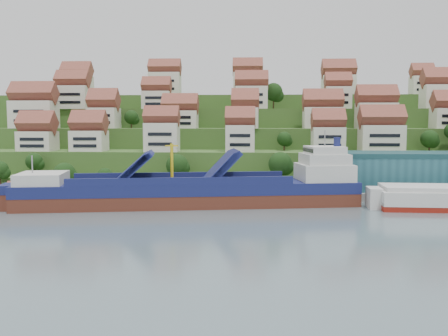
{
  "coord_description": "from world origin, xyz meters",
  "views": [
    {
      "loc": [
        2.29,
        -118.44,
        20.49
      ],
      "look_at": [
        -4.92,
        14.0,
        8.0
      ],
      "focal_mm": 40.0,
      "sensor_mm": 36.0,
      "label": 1
    }
  ],
  "objects": [
    {
      "name": "second_ship",
      "position": [
        48.31,
        -0.76,
        2.67
      ],
      "size": [
        30.82,
        12.3,
        8.83
      ],
      "rotation": [
        0.0,
        0.0,
        -0.03
      ],
      "color": "maroon",
      "rests_on": "ground"
    },
    {
      "name": "quay",
      "position": [
        20.0,
        15.0,
        1.1
      ],
      "size": [
        180.0,
        14.0,
        2.2
      ],
      "primitive_type": "cube",
      "color": "gray",
      "rests_on": "ground"
    },
    {
      "name": "flagpole",
      "position": [
        18.11,
        10.0,
        6.88
      ],
      "size": [
        1.28,
        0.16,
        8.0
      ],
      "color": "gray",
      "rests_on": "quay"
    },
    {
      "name": "hillside_trees",
      "position": [
        -7.16,
        42.76,
        15.67
      ],
      "size": [
        140.22,
        62.27,
        32.52
      ],
      "color": "#193913",
      "rests_on": "ground"
    },
    {
      "name": "ground",
      "position": [
        0.0,
        0.0,
        0.0
      ],
      "size": [
        300.0,
        300.0,
        0.0
      ],
      "primitive_type": "plane",
      "color": "slate",
      "rests_on": "ground"
    },
    {
      "name": "hillside_village",
      "position": [
        -0.14,
        60.85,
        24.44
      ],
      "size": [
        160.1,
        62.45,
        29.37
      ],
      "color": "beige",
      "rests_on": "ground"
    },
    {
      "name": "hillside",
      "position": [
        0.0,
        103.55,
        10.66
      ],
      "size": [
        260.0,
        128.0,
        31.0
      ],
      "color": "#2D4C1E",
      "rests_on": "ground"
    },
    {
      "name": "beach_huts",
      "position": [
        -60.0,
        10.75,
        2.1
      ],
      "size": [
        14.4,
        3.7,
        2.2
      ],
      "color": "white",
      "rests_on": "pebble_beach"
    },
    {
      "name": "warehouse",
      "position": [
        52.0,
        17.0,
        7.2
      ],
      "size": [
        60.0,
        15.0,
        10.0
      ],
      "primitive_type": "cube",
      "color": "#265D69",
      "rests_on": "quay"
    },
    {
      "name": "cargo_ship",
      "position": [
        -10.29,
        0.77,
        3.42
      ],
      "size": [
        82.45,
        25.48,
        18.12
      ],
      "rotation": [
        0.0,
        0.0,
        0.16
      ],
      "color": "#56261A",
      "rests_on": "ground"
    },
    {
      "name": "pebble_beach",
      "position": [
        -58.0,
        12.0,
        0.5
      ],
      "size": [
        45.0,
        20.0,
        1.0
      ],
      "primitive_type": "cube",
      "color": "gray",
      "rests_on": "ground"
    }
  ]
}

